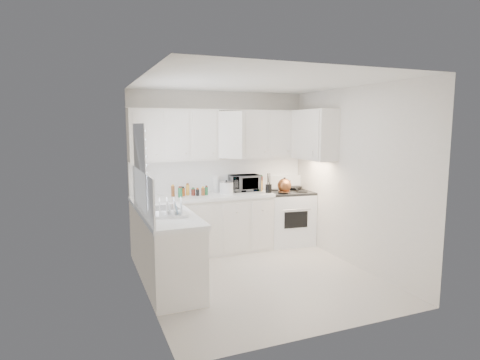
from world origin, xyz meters
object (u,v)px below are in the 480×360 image
stove (289,210)px  dish_rack (170,206)px  utensil_crock (269,183)px  rice_cooker (226,187)px  microwave (244,181)px  tea_kettle (284,184)px

stove → dish_rack: (-2.34, -1.23, 0.48)m
stove → utensil_crock: utensil_crock is taller
rice_cooker → utensil_crock: size_ratio=0.66×
stove → microwave: size_ratio=2.38×
tea_kettle → utensil_crock: size_ratio=0.87×
tea_kettle → utensil_crock: 0.29m
tea_kettle → microwave: microwave is taller
dish_rack → microwave: bearing=53.1°
stove → rice_cooker: (-1.14, 0.02, 0.47)m
stove → microwave: 0.95m
stove → utensil_crock: size_ratio=3.54×
rice_cooker → dish_rack: bearing=-142.0°
tea_kettle → microwave: (-0.59, 0.34, 0.04)m
tea_kettle → rice_cooker: size_ratio=1.31×
tea_kettle → microwave: 0.68m
stove → microwave: (-0.77, 0.18, 0.53)m
tea_kettle → dish_rack: tea_kettle is taller
microwave → dish_rack: microwave is taller
microwave → utensil_crock: microwave is taller
stove → dish_rack: size_ratio=2.70×
tea_kettle → rice_cooker: tea_kettle is taller
stove → dish_rack: bearing=-145.6°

